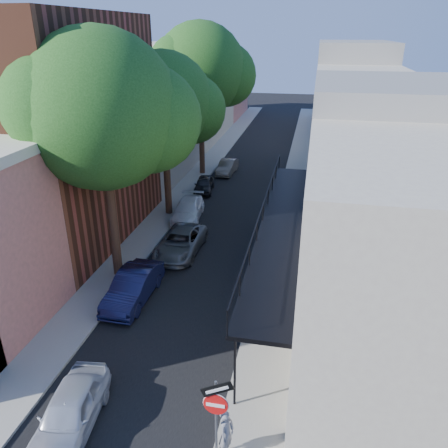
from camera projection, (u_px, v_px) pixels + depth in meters
The scene contains 16 objects.
road_surface at pixel (252, 167), 38.87m from camera, with size 6.00×64.00×0.01m, color black.
sidewalk_left at pixel (208, 163), 39.58m from camera, with size 2.00×64.00×0.12m, color gray.
sidewalk_right at pixel (297, 169), 38.12m from camera, with size 2.00×64.00×0.12m, color gray.
buildings_left at pixel (144, 109), 37.46m from camera, with size 10.10×59.10×12.00m.
buildings_right at pixel (364, 122), 34.97m from camera, with size 9.80×55.00×10.00m.
sign_post at pixel (216, 407), 11.48m from camera, with size 0.89×0.17×2.99m.
oak_near at pixel (113, 113), 18.61m from camera, with size 7.48×6.80×11.42m.
oak_mid at pixel (171, 105), 26.09m from camera, with size 6.60×6.00×10.20m.
oak_far at pixel (207, 71), 33.68m from camera, with size 7.70×7.00×11.90m.
parked_car_a at pixel (70, 412), 13.08m from camera, with size 1.53×3.81×1.30m, color #ACB2BF.
parked_car_b at pixel (133, 287), 19.39m from camera, with size 1.45×4.17×1.37m, color #111437.
parked_car_c at pixel (181, 242), 23.60m from camera, with size 2.06×4.46×1.24m, color #5B5E62.
parked_car_d at pixel (188, 210), 27.92m from camera, with size 1.71×4.20×1.22m, color white.
parked_car_e at pixel (204, 185), 32.63m from camera, with size 1.32×3.28×1.12m, color black.
parked_car_f at pixel (227, 167), 36.77m from camera, with size 1.23×3.52×1.16m, color #6A6459.
pedestrian at pixel (226, 434), 12.06m from camera, with size 0.58×0.38×1.59m, color slate.
Camera 1 is at (5.07, -7.34, 11.12)m, focal length 35.00 mm.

